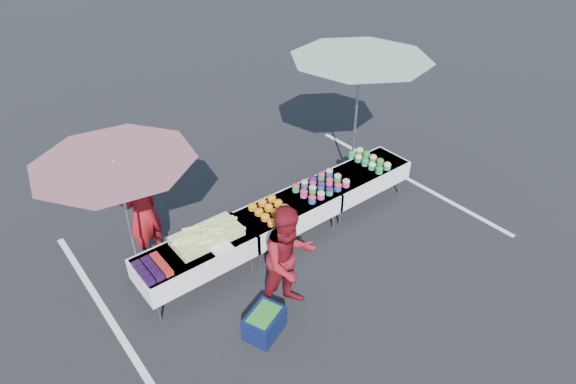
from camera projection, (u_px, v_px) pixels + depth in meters
ground at (288, 238)px, 8.59m from camera, size 80.00×80.00×0.00m
stripe_left at (115, 327)px, 6.94m from camera, size 0.10×5.00×0.00m
stripe_right at (405, 178)px, 10.23m from camera, size 0.10×5.00×0.00m
table_left at (196, 256)px, 7.33m from camera, size 1.86×0.81×0.75m
table_center at (288, 212)px, 8.25m from camera, size 1.86×0.81×0.75m
table_right at (362, 177)px, 9.18m from camera, size 1.86×0.81×0.75m
berry_punnets at (152, 269)px, 6.81m from camera, size 0.40×0.54×0.08m
corn_pile at (207, 235)px, 7.35m from camera, size 1.16×0.57×0.26m
plastic_bags at (222, 249)px, 7.18m from camera, size 0.30×0.25×0.05m
carrot_bowls at (272, 210)px, 7.95m from camera, size 0.55×0.69×0.11m
potato_cups at (321, 185)px, 8.50m from camera, size 0.94×0.58×0.16m
bean_baskets at (369, 160)px, 9.23m from camera, size 0.36×0.86×0.15m
vendor at (143, 211)px, 7.72m from camera, size 0.78×0.65×1.82m
customer at (289, 260)px, 6.80m from camera, size 0.93×0.76×1.79m
umbrella_left at (117, 173)px, 6.51m from camera, size 2.66×2.66×2.28m
umbrella_right at (360, 70)px, 8.73m from camera, size 3.00×3.00×2.68m
storage_bin at (264, 323)px, 6.77m from camera, size 0.69×0.60×0.38m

